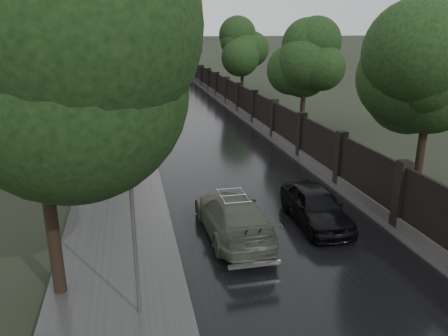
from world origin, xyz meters
The scene contains 15 objects.
ground centered at (0.00, 0.00, 0.00)m, with size 800.00×800.00×0.00m, color black.
road centered at (0.00, 190.00, 0.01)m, with size 8.00×420.00×0.02m, color black.
sidewalk_left centered at (-6.00, 190.00, 0.08)m, with size 4.00×420.00×0.16m, color #2D2D2D.
verge_right centered at (5.50, 190.00, 0.04)m, with size 3.00×420.00×0.08m, color #2D2D2D.
fence_right centered at (4.60, 32.01, 1.01)m, with size 0.45×75.72×2.70m.
tree_left_near centered at (-7.60, 3.00, 6.42)m, with size 5.44×5.44×9.16m.
tree_left_far centered at (-8.00, 30.00, 5.24)m, with size 4.25×4.25×7.39m.
tree_right_a centered at (7.50, 8.00, 4.95)m, with size 4.08×4.08×7.01m.
tree_right_b centered at (7.50, 22.00, 4.95)m, with size 4.08×4.08×7.01m.
tree_right_c centered at (7.50, 40.00, 4.95)m, with size 4.08×4.08×7.01m.
lamp_post centered at (-5.40, 1.50, 2.67)m, with size 0.25×0.12×5.11m.
traffic_light centered at (-4.30, 24.99, 2.40)m, with size 0.16×0.32×4.00m.
brick_building centered at (-18.00, 52.00, 10.00)m, with size 24.00×18.00×20.00m, color black.
volga_sedan centered at (-1.80, 5.74, 0.77)m, with size 2.14×5.28×1.53m, color #494F3F.
car_right_near centered at (1.60, 6.01, 0.76)m, with size 1.78×4.43×1.51m, color black.
Camera 1 is at (-5.32, -8.70, 7.43)m, focal length 35.00 mm.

